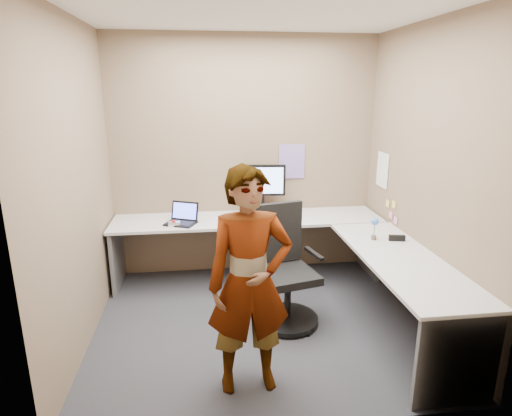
{
  "coord_description": "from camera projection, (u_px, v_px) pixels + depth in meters",
  "views": [
    {
      "loc": [
        -0.48,
        -3.53,
        2.13
      ],
      "look_at": [
        -0.0,
        0.25,
        1.05
      ],
      "focal_mm": 30.0,
      "sensor_mm": 36.0,
      "label": 1
    }
  ],
  "objects": [
    {
      "name": "ground",
      "position": [
        259.0,
        323.0,
        4.01
      ],
      "size": [
        3.0,
        3.0,
        0.0
      ],
      "primitive_type": "plane",
      "color": "#292A2F",
      "rests_on": "ground"
    },
    {
      "name": "wall_back",
      "position": [
        244.0,
        158.0,
        4.88
      ],
      "size": [
        3.0,
        0.0,
        3.0
      ],
      "primitive_type": "plane",
      "rotation": [
        1.57,
        0.0,
        0.0
      ],
      "color": "#745F48",
      "rests_on": "ground"
    },
    {
      "name": "wall_right",
      "position": [
        426.0,
        178.0,
        3.82
      ],
      "size": [
        0.0,
        2.7,
        2.7
      ],
      "primitive_type": "plane",
      "rotation": [
        1.57,
        0.0,
        -1.57
      ],
      "color": "#745F48",
      "rests_on": "ground"
    },
    {
      "name": "wall_left",
      "position": [
        76.0,
        187.0,
        3.46
      ],
      "size": [
        0.0,
        2.7,
        2.7
      ],
      "primitive_type": "plane",
      "rotation": [
        1.57,
        0.0,
        1.57
      ],
      "color": "#745F48",
      "rests_on": "ground"
    },
    {
      "name": "ceiling",
      "position": [
        260.0,
        10.0,
        3.27
      ],
      "size": [
        3.0,
        3.0,
        0.0
      ],
      "primitive_type": "plane",
      "rotation": [
        3.14,
        0.0,
        0.0
      ],
      "color": "white",
      "rests_on": "wall_back"
    },
    {
      "name": "desk",
      "position": [
        298.0,
        247.0,
        4.27
      ],
      "size": [
        2.98,
        2.58,
        0.73
      ],
      "color": "silver",
      "rests_on": "ground"
    },
    {
      "name": "paper_ream",
      "position": [
        262.0,
        211.0,
        4.88
      ],
      "size": [
        0.35,
        0.27,
        0.07
      ],
      "primitive_type": "cube",
      "rotation": [
        0.0,
        0.0,
        -0.1
      ],
      "color": "red",
      "rests_on": "desk"
    },
    {
      "name": "monitor",
      "position": [
        262.0,
        183.0,
        4.81
      ],
      "size": [
        0.53,
        0.18,
        0.5
      ],
      "rotation": [
        0.0,
        0.0,
        -0.1
      ],
      "color": "black",
      "rests_on": "paper_ream"
    },
    {
      "name": "laptop",
      "position": [
        182.0,
        218.0,
        4.55
      ],
      "size": [
        0.38,
        0.36,
        0.22
      ],
      "rotation": [
        0.0,
        0.0,
        -0.43
      ],
      "color": "black",
      "rests_on": "desk"
    },
    {
      "name": "trackball_mouse",
      "position": [
        174.0,
        224.0,
        4.46
      ],
      "size": [
        0.12,
        0.08,
        0.07
      ],
      "color": "#B7B7BC",
      "rests_on": "desk"
    },
    {
      "name": "origami",
      "position": [
        241.0,
        220.0,
        4.56
      ],
      "size": [
        0.1,
        0.1,
        0.06
      ],
      "primitive_type": "cone",
      "color": "white",
      "rests_on": "desk"
    },
    {
      "name": "stapler",
      "position": [
        397.0,
        238.0,
        4.03
      ],
      "size": [
        0.16,
        0.07,
        0.05
      ],
      "primitive_type": "cube",
      "rotation": [
        0.0,
        0.0,
        -0.21
      ],
      "color": "black",
      "rests_on": "desk"
    },
    {
      "name": "flower",
      "position": [
        375.0,
        225.0,
        4.03
      ],
      "size": [
        0.07,
        0.07,
        0.22
      ],
      "color": "brown",
      "rests_on": "desk"
    },
    {
      "name": "calendar_purple",
      "position": [
        292.0,
        161.0,
        4.95
      ],
      "size": [
        0.3,
        0.01,
        0.4
      ],
      "primitive_type": "cube",
      "color": "#846BB7",
      "rests_on": "wall_back"
    },
    {
      "name": "calendar_white",
      "position": [
        383.0,
        170.0,
        4.71
      ],
      "size": [
        0.01,
        0.28,
        0.38
      ],
      "primitive_type": "cube",
      "color": "white",
      "rests_on": "wall_right"
    },
    {
      "name": "sticky_note_a",
      "position": [
        394.0,
        205.0,
        4.46
      ],
      "size": [
        0.01,
        0.07,
        0.07
      ],
      "primitive_type": "cube",
      "color": "#F2E059",
      "rests_on": "wall_right"
    },
    {
      "name": "sticky_note_b",
      "position": [
        391.0,
        215.0,
        4.54
      ],
      "size": [
        0.01,
        0.07,
        0.07
      ],
      "primitive_type": "cube",
      "color": "pink",
      "rests_on": "wall_right"
    },
    {
      "name": "sticky_note_c",
      "position": [
        396.0,
        220.0,
        4.43
      ],
      "size": [
        0.01,
        0.07,
        0.07
      ],
      "primitive_type": "cube",
      "color": "pink",
      "rests_on": "wall_right"
    },
    {
      "name": "sticky_note_d",
      "position": [
        388.0,
        204.0,
        4.61
      ],
      "size": [
        0.01,
        0.07,
        0.07
      ],
      "primitive_type": "cube",
      "color": "#F2E059",
      "rests_on": "wall_right"
    },
    {
      "name": "office_chair",
      "position": [
        285.0,
        276.0,
        3.94
      ],
      "size": [
        0.61,
        0.59,
        1.09
      ],
      "rotation": [
        0.0,
        0.0,
        0.24
      ],
      "color": "black",
      "rests_on": "ground"
    },
    {
      "name": "person",
      "position": [
        250.0,
        282.0,
        2.97
      ],
      "size": [
        0.62,
        0.43,
        1.64
      ],
      "primitive_type": "imported",
      "rotation": [
        0.0,
        0.0,
        0.07
      ],
      "color": "#999399",
      "rests_on": "ground"
    }
  ]
}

